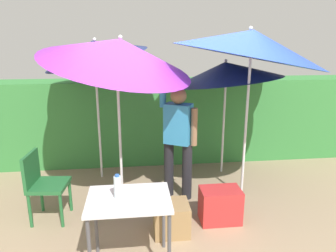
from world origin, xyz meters
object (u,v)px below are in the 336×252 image
Objects in this scene: umbrella_rainbow at (226,72)px; crate_cardboard at (171,218)px; umbrella_orange at (119,52)px; person_vendor at (178,135)px; umbrella_navy at (95,50)px; bottle_water at (118,187)px; folding_table at (129,207)px; chair_plastic at (43,182)px; umbrella_yellow at (251,44)px; cooler_box at (220,205)px.

crate_cardboard is at bearing -123.15° from umbrella_rainbow.
umbrella_orange is at bearing -154.22° from umbrella_rainbow.
umbrella_rainbow is 1.40m from person_vendor.
bottle_water is at bearing -80.19° from umbrella_navy.
folding_table is at bearing -132.46° from crate_cardboard.
umbrella_orange reaches higher than umbrella_rainbow.
umbrella_rainbow reaches higher than chair_plastic.
folding_table is (-1.62, -1.35, -1.50)m from umbrella_yellow.
bottle_water is at bearing -150.85° from cooler_box.
umbrella_rainbow is 2.83m from bottle_water.
chair_plastic is 1.66m from crate_cardboard.
umbrella_orange reaches higher than umbrella_navy.
umbrella_rainbow is 0.84× the size of umbrella_navy.
umbrella_orange is at bearing 179.28° from umbrella_yellow.
umbrella_yellow reaches higher than bottle_water.
person_vendor is (-0.87, -0.76, -0.79)m from umbrella_rainbow.
umbrella_yellow is at bearing -85.17° from umbrella_rainbow.
chair_plastic is (-2.63, -1.16, -1.21)m from umbrella_rainbow.
umbrella_yellow is at bearing -3.19° from person_vendor.
umbrella_navy is at bearing 179.74° from umbrella_rainbow.
person_vendor is 1.17m from crate_cardboard.
person_vendor is at bearing 60.55° from bottle_water.
umbrella_orange is 2.14m from crate_cardboard.
bottle_water is (-0.10, 0.02, 0.21)m from folding_table.
cooler_box is at bearing -127.58° from umbrella_yellow.
folding_table is (-1.55, -2.16, -1.05)m from umbrella_rainbow.
umbrella_rainbow is at bearing 73.56° from cooler_box.
crate_cardboard is (-0.64, -0.18, -0.03)m from cooler_box.
person_vendor reaches higher than chair_plastic.
folding_table is at bearing -148.02° from cooler_box.
cooler_box is at bearing 29.15° from bottle_water.
umbrella_yellow reaches higher than umbrella_navy.
umbrella_navy is 5.89× the size of crate_cardboard.
umbrella_rainbow is at bearing 25.78° from umbrella_orange.
umbrella_yellow is 3.16× the size of folding_table.
cooler_box is at bearing 31.98° from folding_table.
chair_plastic is 1.78× the size of cooler_box.
chair_plastic is at bearing 134.82° from bottle_water.
umbrella_rainbow is at bearing 41.20° from person_vendor.
cooler_box is 2.09× the size of bottle_water.
umbrella_orange is 0.89m from umbrella_navy.
umbrella_yellow is at bearing -21.48° from umbrella_navy.
umbrella_yellow is 2.12m from cooler_box.
umbrella_navy is 1.79m from person_vendor.
cooler_box is at bearing -106.44° from umbrella_rainbow.
bottle_water reaches higher than chair_plastic.
umbrella_navy is at bearing 115.51° from umbrella_orange.
bottle_water reaches higher than cooler_box.
chair_plastic is (-0.60, -1.17, -1.55)m from umbrella_navy.
crate_cardboard is 1.71× the size of bottle_water.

